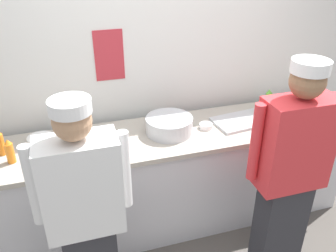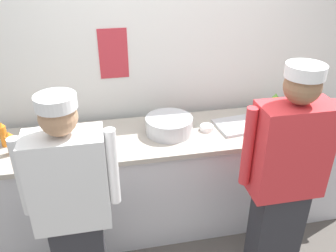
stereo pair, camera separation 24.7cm
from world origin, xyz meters
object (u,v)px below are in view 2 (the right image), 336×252
at_px(ramekin_green_sauce, 35,156).
at_px(deli_cup, 72,150).
at_px(chef_center, 285,178).
at_px(sheet_tray, 246,124).
at_px(chef_near_left, 73,208).
at_px(ramekin_orange_sauce, 207,128).
at_px(plate_stack_front, 43,133).
at_px(ramekin_yellow_sauce, 296,129).
at_px(squeeze_bottle_secondary, 3,135).
at_px(chefs_knife, 82,133).
at_px(mixing_bowl_steel, 169,125).
at_px(squeeze_bottle_spare, 11,143).
at_px(squeeze_bottle_primary, 274,105).

bearing_deg(ramekin_green_sauce, deli_cup, -3.78).
height_order(chef_center, sheet_tray, chef_center).
relative_size(chef_near_left, chef_center, 0.95).
height_order(sheet_tray, ramekin_orange_sauce, ramekin_orange_sauce).
xyz_separation_m(plate_stack_front, deli_cup, (0.24, -0.34, 0.03)).
height_order(chef_near_left, ramekin_yellow_sauce, chef_near_left).
bearing_deg(ramekin_green_sauce, ramekin_orange_sauce, 6.99).
relative_size(squeeze_bottle_secondary, deli_cup, 1.93).
xyz_separation_m(plate_stack_front, chefs_knife, (0.30, -0.03, -0.02)).
height_order(chef_near_left, ramekin_orange_sauce, chef_near_left).
height_order(plate_stack_front, chefs_knife, plate_stack_front).
bearing_deg(chef_near_left, sheet_tray, 26.51).
relative_size(plate_stack_front, sheet_tray, 0.40).
relative_size(mixing_bowl_steel, ramekin_yellow_sauce, 4.35).
bearing_deg(chef_center, squeeze_bottle_spare, 160.02).
xyz_separation_m(chef_center, squeeze_bottle_spare, (-1.82, 0.66, 0.10)).
bearing_deg(mixing_bowl_steel, ramekin_orange_sauce, -4.31).
bearing_deg(ramekin_orange_sauce, sheet_tray, 2.00).
height_order(chef_near_left, chef_center, chef_center).
height_order(sheet_tray, ramekin_green_sauce, ramekin_green_sauce).
distance_m(mixing_bowl_steel, squeeze_bottle_primary, 0.97).
bearing_deg(ramekin_green_sauce, chef_near_left, -62.61).
xyz_separation_m(chef_center, squeeze_bottle_secondary, (-1.89, 0.79, 0.11)).
height_order(sheet_tray, squeeze_bottle_spare, squeeze_bottle_spare).
height_order(chef_center, plate_stack_front, chef_center).
bearing_deg(ramekin_orange_sauce, chefs_knife, 172.42).
relative_size(mixing_bowl_steel, squeeze_bottle_secondary, 1.89).
distance_m(squeeze_bottle_primary, chefs_knife, 1.66).
bearing_deg(ramekin_yellow_sauce, ramekin_orange_sauce, 166.27).
bearing_deg(deli_cup, mixing_bowl_steel, 14.99).
height_order(mixing_bowl_steel, ramekin_orange_sauce, mixing_bowl_steel).
height_order(plate_stack_front, ramekin_orange_sauce, plate_stack_front).
xyz_separation_m(chef_center, chefs_knife, (-1.33, 0.86, 0.02)).
height_order(chef_center, ramekin_orange_sauce, chef_center).
xyz_separation_m(sheet_tray, chefs_knife, (-1.36, 0.12, -0.01)).
xyz_separation_m(squeeze_bottle_spare, ramekin_orange_sauce, (1.50, 0.06, -0.07)).
bearing_deg(chef_center, squeeze_bottle_secondary, 157.35).
height_order(squeeze_bottle_primary, squeeze_bottle_secondary, squeeze_bottle_primary).
bearing_deg(ramekin_orange_sauce, mixing_bowl_steel, 175.69).
height_order(chef_near_left, squeeze_bottle_primary, chef_near_left).
relative_size(ramekin_orange_sauce, ramekin_green_sauce, 1.10).
bearing_deg(chef_center, deli_cup, 158.67).
bearing_deg(ramekin_yellow_sauce, chef_center, -125.04).
distance_m(chef_near_left, mixing_bowl_steel, 1.04).
relative_size(sheet_tray, squeeze_bottle_spare, 2.77).
height_order(chef_near_left, plate_stack_front, chef_near_left).
xyz_separation_m(sheet_tray, squeeze_bottle_spare, (-1.85, -0.07, 0.08)).
xyz_separation_m(mixing_bowl_steel, squeeze_bottle_spare, (-1.19, -0.08, 0.02)).
bearing_deg(mixing_bowl_steel, plate_stack_front, 172.11).
height_order(squeeze_bottle_spare, ramekin_orange_sauce, squeeze_bottle_spare).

